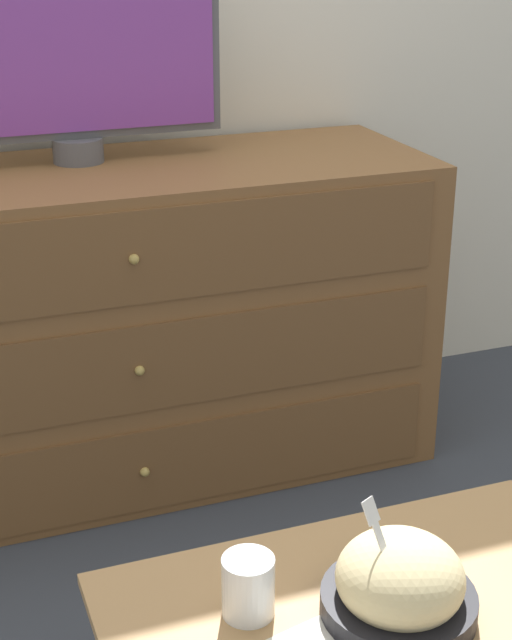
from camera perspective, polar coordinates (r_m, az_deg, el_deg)
name	(u,v)px	position (r m, az deg, el deg)	size (l,w,h in m)	color
ground_plane	(103,413)	(3.01, -8.91, -5.38)	(12.00, 12.00, 0.00)	#383D47
dresser	(113,326)	(2.56, -8.32, -0.35)	(1.64, 0.58, 0.83)	brown
tv	(71,47)	(2.47, -10.74, 15.35)	(0.74, 0.13, 0.53)	#515156
takeout_bowl	(399,585)	(1.48, 8.35, -15.03)	(0.23, 0.23, 0.19)	black
drink_cup	(248,590)	(1.47, -0.45, -15.42)	(0.08, 0.08, 0.09)	beige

